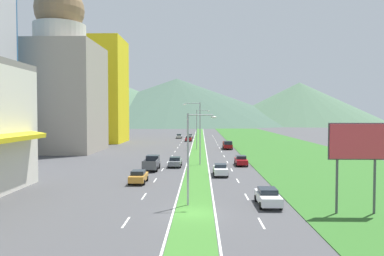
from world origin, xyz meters
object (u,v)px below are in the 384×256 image
Objects in this scene: street_lamp_near at (191,152)px; pickup_truck_1 at (152,163)px; street_lamp_mid at (198,129)px; street_lamp_far at (198,126)px; pickup_truck_0 at (228,145)px; car_0 at (179,136)px; car_6 at (189,139)px; car_3 at (241,160)px; car_7 at (190,136)px; car_2 at (175,162)px; car_4 at (268,197)px; billboard_roadside at (357,146)px; car_5 at (220,170)px; car_1 at (138,177)px.

street_lamp_near is 22.28m from pickup_truck_1.
street_lamp_far is (-0.21, 26.38, -0.41)m from street_lamp_mid.
pickup_truck_0 is at bearing 82.36° from street_lamp_near.
car_6 is (3.67, -13.64, 0.05)m from car_0.
street_lamp_near is at bearing -163.08° from pickup_truck_1.
car_6 is at bearing 92.11° from street_lamp_near.
car_7 is at bearing -171.22° from car_3.
street_lamp_far is 29.00m from car_2.
car_4 is at bearing -172.87° from car_6.
billboard_roadside reaches higher than car_2.
car_2 is 0.99× the size of car_5.
pickup_truck_0 is at bearing 75.98° from street_lamp_mid.
car_2 is 0.83× the size of pickup_truck_1.
car_1 is (-20.05, 13.04, -4.79)m from billboard_roadside.
pickup_truck_0 is (13.68, -38.69, 0.23)m from car_0.
car_3 is 14.53m from pickup_truck_1.
car_0 is at bearing 102.00° from billboard_roadside.
car_3 is 27.21m from pickup_truck_0.
car_2 is at bearing -96.77° from street_lamp_far.
car_4 is at bearing 2.27° from street_lamp_near.
billboard_roadside is at bearing 67.59° from car_4.
car_1 is 0.92× the size of car_6.
street_lamp_near is 13.07m from car_1.
car_2 is at bearing -150.12° from street_lamp_mid.
car_6 is at bearing 179.92° from car_7.
car_0 is at bearing -168.14° from car_3.
street_lamp_near is 52.69m from street_lamp_far.
car_7 is at bearing 94.54° from street_lamp_far.
car_0 is 1.02× the size of car_6.
pickup_truck_1 is (0.17, 10.43, 0.21)m from car_1.
car_5 reaches higher than car_4.
car_5 is (3.47, 16.23, -3.99)m from street_lamp_near.
street_lamp_mid reaches higher than car_3.
street_lamp_near reaches higher than car_2.
street_lamp_far is 2.07× the size of car_2.
car_5 is 1.04× the size of car_7.
pickup_truck_0 is (6.91, 0.44, -4.36)m from street_lamp_far.
street_lamp_near is 91.75m from car_7.
car_0 is 0.84× the size of pickup_truck_1.
billboard_roadside is (13.06, -28.78, -0.18)m from street_lamp_mid.
car_4 is at bearing -82.78° from street_lamp_far.
street_lamp_near is at bearing -7.64° from pickup_truck_0.
car_2 is at bearing -44.90° from pickup_truck_1.
pickup_truck_1 is at bearing -22.82° from pickup_truck_0.
car_2 reaches higher than car_4.
car_3 is (10.44, 1.67, 0.01)m from car_2.
car_6 reaches higher than car_2.
car_4 is 0.82× the size of pickup_truck_1.
car_7 is at bearing -2.86° from pickup_truck_1.
pickup_truck_0 reaches higher than car_5.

